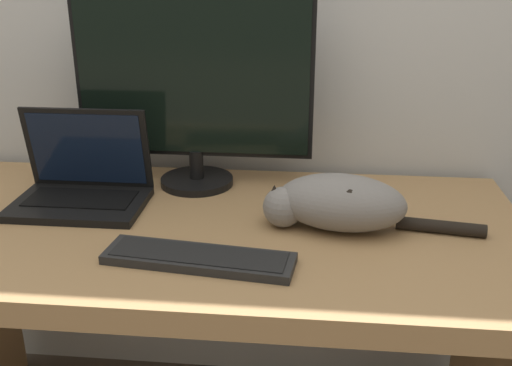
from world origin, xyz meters
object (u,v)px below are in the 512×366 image
monitor (194,89)px  cat (338,202)px  external_keyboard (199,258)px  laptop (82,186)px

monitor → cat: monitor is taller
monitor → external_keyboard: monitor is taller
monitor → laptop: (-0.28, -0.17, -0.23)m
external_keyboard → cat: bearing=40.9°
monitor → external_keyboard: 0.54m
monitor → external_keyboard: (0.09, -0.46, -0.27)m
laptop → cat: (0.67, -0.08, 0.02)m
monitor → cat: (0.39, -0.25, -0.21)m
cat → laptop: bearing=-178.8°
cat → monitor: bearing=155.5°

